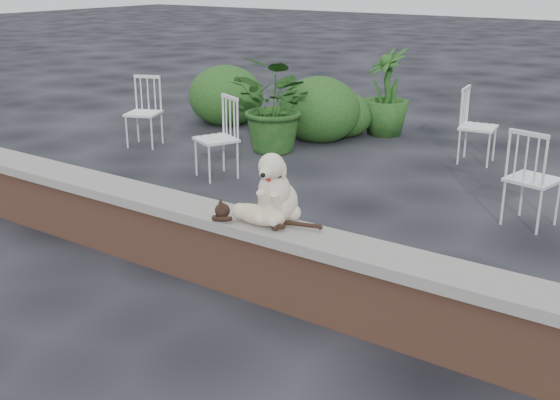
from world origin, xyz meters
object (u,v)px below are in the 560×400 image
Objects in this scene: cat at (257,213)px; dog at (278,185)px; chair_c at (533,178)px; chair_e at (478,126)px; chair_a at (143,112)px; chair_b at (216,138)px; potted_plant_a at (277,105)px; potted_plant_b at (386,92)px.

dog is at bearing 50.29° from cat.
chair_c is 2.18m from chair_e.
chair_c and chair_a have the same top height.
chair_a is (-1.75, 0.56, 0.00)m from chair_b.
chair_b is (-2.29, 2.02, -0.38)m from dog.
cat is 2.95m from chair_c.
chair_c is at bearing 53.82° from cat.
potted_plant_a is at bearing 113.59° from dog.
potted_plant_b is at bearing -30.65° from chair_c.
chair_c is 0.74× the size of potted_plant_a.
chair_c is 3.80m from potted_plant_b.
potted_plant_b is (-1.66, 5.08, -0.22)m from dog.
chair_e is at bearing 1.60° from chair_a.
chair_b is 1.36m from potted_plant_a.
chair_c is 5.19m from chair_a.
chair_c is 3.47m from chair_b.
potted_plant_a is (1.67, 0.79, 0.16)m from chair_a.
chair_a is at bearing -133.66° from potted_plant_b.
potted_plant_b reaches higher than chair_a.
cat is 4.51m from chair_e.
chair_a is (-4.02, -1.78, 0.00)m from chair_e.
dog reaches higher than chair_c.
chair_e is at bearing 77.71° from cat.
chair_a is 1.85m from potted_plant_a.
chair_e is 3.26m from chair_b.
chair_e is 0.75× the size of potted_plant_b.
chair_b is at bearing 123.94° from cat.
chair_b and chair_a have the same top height.
cat is at bearing -20.76° from chair_b.
potted_plant_b is (2.39, 2.50, 0.16)m from chair_a.
chair_e is 1.00× the size of chair_b.
dog is 0.58× the size of chair_e.
cat is 3.11m from chair_b.
dog reaches higher than cat.
cat is at bearing 77.19° from chair_c.
chair_b is at bearing -40.00° from chair_a.
chair_e is 0.74× the size of potted_plant_a.
chair_c is at bearing -154.83° from chair_e.
dog is 0.58× the size of chair_c.
chair_b reaches higher than cat.
chair_c is at bearing -42.39° from potted_plant_b.
chair_b is 1.00× the size of chair_a.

